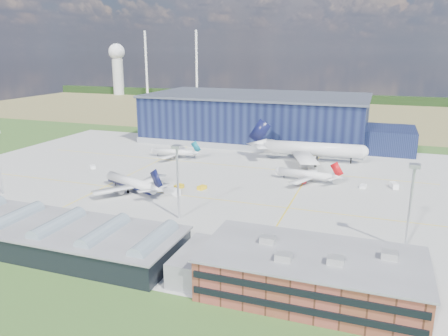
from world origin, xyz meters
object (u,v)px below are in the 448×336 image
airliner_red (305,170)px  car_a (317,266)px  gse_cart_a (363,186)px  gse_cart_b (93,167)px  light_mast_east (412,193)px  gse_van_a (172,192)px  ops_building (311,274)px  light_mast_center (177,170)px  gse_van_b (394,185)px  airliner_navy (131,177)px  airliner_widebody (312,142)px  gse_tug_b (202,188)px  gse_tug_a (179,187)px  airliner_regional (173,149)px  hangar (261,120)px  gse_tug_c (314,157)px  car_b (264,255)px

airliner_red → car_a: airliner_red is taller
gse_cart_a → gse_cart_b: bearing=-162.6°
light_mast_east → gse_van_a: (-76.61, 19.22, -14.16)m
ops_building → light_mast_center: size_ratio=2.00×
gse_van_b → gse_cart_a: bearing=-178.7°
ops_building → light_mast_center: light_mast_center is taller
airliner_navy → airliner_red: 67.09m
light_mast_east → airliner_red: 63.50m
light_mast_east → gse_cart_b: 132.62m
airliner_widebody → gse_tug_b: airliner_widebody is taller
gse_tug_a → light_mast_east: bearing=-8.4°
airliner_regional → car_a: bearing=129.9°
hangar → gse_tug_b: bearing=-88.2°
hangar → gse_van_a: size_ratio=24.87×
gse_tug_b → gse_van_a: bearing=-109.8°
light_mast_east → gse_tug_b: 76.33m
gse_tug_c → car_a: gse_tug_c is taller
airliner_red → car_a: (14.56, -70.00, -4.00)m
airliner_red → gse_van_b: (33.01, 2.52, -3.50)m
car_b → gse_tug_c: bearing=16.5°
gse_van_a → car_b: size_ratio=1.78×
ops_building → car_b: (-13.65, 13.32, -4.25)m
car_a → gse_cart_a: bearing=-0.4°
gse_van_b → hangar: bearing=118.3°
gse_cart_a → hangar: bearing=140.8°
ops_building → light_mast_east: 37.59m
light_mast_center → gse_cart_a: bearing=44.2°
ops_building → gse_van_a: size_ratio=7.89×
ops_building → car_a: size_ratio=14.28×
light_mast_center → gse_van_a: 26.55m
car_a → car_b: 13.50m
gse_van_b → car_a: gse_van_b is taller
light_mast_east → car_b: light_mast_east is taller
ops_building → airliner_navy: ops_building is taller
gse_tug_b → gse_tug_c: gse_tug_b is taller
hangar → gse_cart_b: bearing=-122.2°
airliner_regional → gse_cart_a: size_ratio=8.78×
ops_building → car_a: bearing=91.1°
light_mast_center → airliner_navy: light_mast_center is taller
airliner_widebody → airliner_regional: airliner_widebody is taller
airliner_navy → gse_tug_a: bearing=-126.8°
airliner_navy → gse_tug_a: (14.90, 8.99, -4.60)m
gse_tug_b → gse_van_b: size_ratio=0.73×
ops_building → light_mast_center: (-45.01, 30.00, 10.64)m
ops_building → gse_van_b: size_ratio=10.09×
hangar → airliner_navy: bearing=-100.8°
light_mast_center → gse_tug_b: bearing=98.2°
airliner_navy → airliner_regional: bearing=-58.8°
light_mast_east → airliner_regional: (-100.95, 70.00, -11.11)m
hangar → light_mast_east: 144.23m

